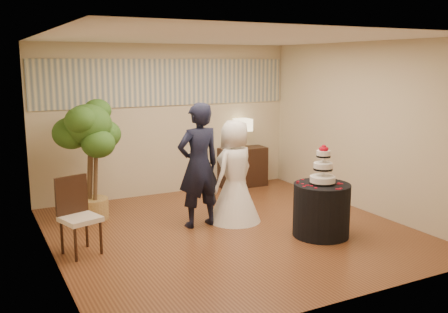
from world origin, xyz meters
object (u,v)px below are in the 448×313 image
wedding_cake (323,164)px  side_chair (80,217)px  console (243,167)px  cake_table (321,210)px  bride (235,171)px  ficus_tree (90,159)px  groom (199,165)px  table_lamp (243,133)px

wedding_cake → side_chair: (-3.22, 0.87, -0.54)m
console → cake_table: bearing=-96.0°
bride → wedding_cake: 1.43m
side_chair → cake_table: bearing=-32.4°
console → ficus_tree: 3.32m
cake_table → side_chair: size_ratio=0.79×
console → side_chair: side_chair is taller
groom → wedding_cake: size_ratio=3.33×
wedding_cake → bride: bearing=123.6°
wedding_cake → console: bearing=82.0°
cake_table → table_lamp: bearing=82.0°
bride → side_chair: size_ratio=1.58×
table_lamp → ficus_tree: (-3.18, -0.75, -0.11)m
console → table_lamp: (0.00, 0.00, 0.68)m
cake_table → ficus_tree: (-2.75, 2.31, 0.59)m
console → ficus_tree: (-3.18, -0.75, 0.57)m
wedding_cake → side_chair: wedding_cake is taller
ficus_tree → cake_table: bearing=-40.0°
cake_table → wedding_cake: wedding_cake is taller
bride → ficus_tree: ficus_tree is taller
bride → table_lamp: bearing=-146.6°
cake_table → wedding_cake: 0.67m
wedding_cake → ficus_tree: (-2.75, 2.31, -0.08)m
groom → table_lamp: 2.60m
ficus_tree → table_lamp: bearing=13.3°
console → table_lamp: 0.68m
groom → side_chair: 1.92m
groom → cake_table: groom is taller
console → table_lamp: table_lamp is taller
bride → table_lamp: 2.26m
wedding_cake → table_lamp: size_ratio=0.98×
bride → wedding_cake: bride is taller
console → ficus_tree: ficus_tree is taller
console → ficus_tree: size_ratio=0.49×
groom → console: groom is taller
cake_table → wedding_cake: size_ratio=1.42×
side_chair → table_lamp: bearing=13.7°
ficus_tree → side_chair: (-0.46, -1.44, -0.46)m
bride → side_chair: 2.47m
groom → wedding_cake: groom is taller
groom → console: 2.65m
wedding_cake → side_chair: bearing=164.9°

